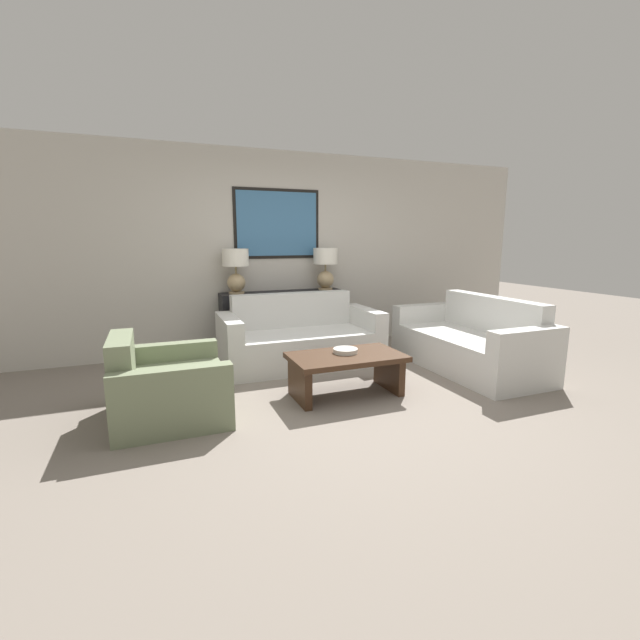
{
  "coord_description": "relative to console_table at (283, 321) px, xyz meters",
  "views": [
    {
      "loc": [
        -1.62,
        -3.29,
        1.5
      ],
      "look_at": [
        0.02,
        0.88,
        0.65
      ],
      "focal_mm": 24.0,
      "sensor_mm": 36.0,
      "label": 1
    }
  ],
  "objects": [
    {
      "name": "ground_plane",
      "position": [
        0.0,
        -2.18,
        -0.41
      ],
      "size": [
        20.0,
        20.0,
        0.0
      ],
      "primitive_type": "plane",
      "color": "slate"
    },
    {
      "name": "back_wall",
      "position": [
        0.0,
        0.26,
        0.93
      ],
      "size": [
        7.86,
        0.12,
        2.65
      ],
      "color": "beige",
      "rests_on": "ground_plane"
    },
    {
      "name": "console_table",
      "position": [
        0.0,
        0.0,
        0.0
      ],
      "size": [
        1.66,
        0.36,
        0.81
      ],
      "color": "black",
      "rests_on": "ground_plane"
    },
    {
      "name": "table_lamp_left",
      "position": [
        -0.62,
        0.0,
        0.75
      ],
      "size": [
        0.33,
        0.33,
        0.57
      ],
      "color": "tan",
      "rests_on": "console_table"
    },
    {
      "name": "table_lamp_right",
      "position": [
        0.62,
        0.0,
        0.75
      ],
      "size": [
        0.33,
        0.33,
        0.57
      ],
      "color": "tan",
      "rests_on": "console_table"
    },
    {
      "name": "couch_by_back_wall",
      "position": [
        0.0,
        -0.69,
        -0.12
      ],
      "size": [
        1.89,
        0.88,
        0.84
      ],
      "color": "silver",
      "rests_on": "ground_plane"
    },
    {
      "name": "couch_by_side",
      "position": [
        1.79,
        -1.6,
        -0.12
      ],
      "size": [
        0.88,
        1.89,
        0.84
      ],
      "color": "silver",
      "rests_on": "ground_plane"
    },
    {
      "name": "coffee_table",
      "position": [
        0.07,
        -1.86,
        -0.11
      ],
      "size": [
        1.09,
        0.63,
        0.41
      ],
      "color": "#3D2616",
      "rests_on": "ground_plane"
    },
    {
      "name": "decorative_bowl",
      "position": [
        0.09,
        -1.81,
        0.02
      ],
      "size": [
        0.24,
        0.24,
        0.04
      ],
      "color": "beige",
      "rests_on": "coffee_table"
    },
    {
      "name": "armchair_near_back_wall",
      "position": [
        -1.57,
        -1.78,
        -0.15
      ],
      "size": [
        0.9,
        0.98,
        0.73
      ],
      "color": "#707A5B",
      "rests_on": "ground_plane"
    }
  ]
}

